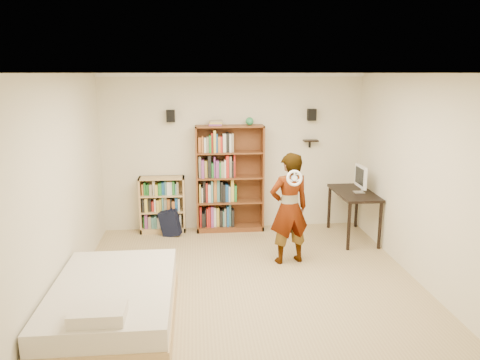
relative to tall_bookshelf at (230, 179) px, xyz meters
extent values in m
cube|color=tan|center=(0.07, -2.33, -0.92)|extent=(4.50, 5.00, 0.01)
cube|color=beige|center=(0.07, 0.17, 0.43)|extent=(4.50, 0.02, 2.70)
cube|color=beige|center=(0.07, -4.83, 0.43)|extent=(4.50, 0.02, 2.70)
cube|color=beige|center=(-2.18, -2.33, 0.43)|extent=(0.02, 5.00, 2.70)
cube|color=beige|center=(2.32, -2.33, 0.43)|extent=(0.02, 5.00, 2.70)
cube|color=white|center=(0.07, -2.33, 1.78)|extent=(4.50, 5.00, 0.02)
cube|color=white|center=(0.07, 0.14, 1.75)|extent=(4.50, 0.06, 0.06)
cube|color=white|center=(0.07, -4.80, 1.75)|extent=(4.50, 0.06, 0.06)
cube|color=white|center=(-2.15, -2.33, 1.75)|extent=(0.06, 5.00, 0.06)
cube|color=white|center=(2.29, -2.33, 1.75)|extent=(0.06, 5.00, 0.06)
cube|color=black|center=(-0.98, 0.07, 1.08)|extent=(0.14, 0.12, 0.20)
cube|color=black|center=(1.42, 0.07, 1.08)|extent=(0.14, 0.12, 0.20)
cube|color=black|center=(1.42, 0.08, 0.63)|extent=(0.25, 0.16, 0.02)
imported|color=black|center=(0.74, -1.51, -0.11)|extent=(0.66, 0.51, 1.62)
torus|color=white|center=(0.74, -1.81, 0.40)|extent=(0.22, 0.08, 0.22)
camera|label=1|loc=(-0.58, -7.83, 1.78)|focal=35.00mm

